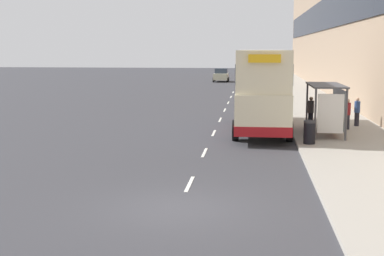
% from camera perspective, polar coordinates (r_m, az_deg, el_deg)
% --- Properties ---
extents(ground_plane, '(220.00, 220.00, 0.00)m').
position_cam_1_polar(ground_plane, '(14.92, -1.49, -8.55)').
color(ground_plane, '#38383D').
extents(pavement, '(5.00, 93.00, 0.14)m').
position_cam_1_polar(pavement, '(53.00, 11.40, 3.62)').
color(pavement, '#A39E93').
rests_on(pavement, ground_plane).
extents(terrace_facade, '(3.10, 93.00, 17.34)m').
position_cam_1_polar(terrace_facade, '(53.48, 16.04, 12.73)').
color(terrace_facade, '#9E846B').
rests_on(terrace_facade, ground_plane).
extents(lane_mark_0, '(0.12, 2.00, 0.01)m').
position_cam_1_polar(lane_mark_0, '(17.48, -0.26, -5.98)').
color(lane_mark_0, silver).
rests_on(lane_mark_0, ground_plane).
extents(lane_mark_1, '(0.12, 2.00, 0.01)m').
position_cam_1_polar(lane_mark_1, '(22.67, 1.34, -2.64)').
color(lane_mark_1, silver).
rests_on(lane_mark_1, ground_plane).
extents(lane_mark_2, '(0.12, 2.00, 0.01)m').
position_cam_1_polar(lane_mark_2, '(27.93, 2.34, -0.54)').
color(lane_mark_2, silver).
rests_on(lane_mark_2, ground_plane).
extents(lane_mark_3, '(0.12, 2.00, 0.01)m').
position_cam_1_polar(lane_mark_3, '(33.21, 3.02, 0.89)').
color(lane_mark_3, silver).
rests_on(lane_mark_3, ground_plane).
extents(lane_mark_4, '(0.12, 2.00, 0.01)m').
position_cam_1_polar(lane_mark_4, '(38.52, 3.51, 1.93)').
color(lane_mark_4, silver).
rests_on(lane_mark_4, ground_plane).
extents(lane_mark_5, '(0.12, 2.00, 0.01)m').
position_cam_1_polar(lane_mark_5, '(43.83, 3.88, 2.71)').
color(lane_mark_5, silver).
rests_on(lane_mark_5, ground_plane).
extents(lane_mark_6, '(0.12, 2.00, 0.01)m').
position_cam_1_polar(lane_mark_6, '(49.16, 4.18, 3.33)').
color(lane_mark_6, silver).
rests_on(lane_mark_6, ground_plane).
extents(lane_mark_7, '(0.12, 2.00, 0.01)m').
position_cam_1_polar(lane_mark_7, '(54.49, 4.41, 3.82)').
color(lane_mark_7, silver).
rests_on(lane_mark_7, ground_plane).
extents(bus_shelter, '(1.60, 4.20, 2.48)m').
position_cam_1_polar(bus_shelter, '(27.14, 14.50, 2.92)').
color(bus_shelter, '#4C4C51').
rests_on(bus_shelter, ground_plane).
extents(double_decker_bus_near, '(2.85, 10.26, 4.30)m').
position_cam_1_polar(double_decker_bus_near, '(28.62, 7.48, 4.21)').
color(double_decker_bus_near, beige).
rests_on(double_decker_bus_near, ground_plane).
extents(car_0, '(1.96, 4.56, 1.83)m').
position_cam_1_polar(car_0, '(82.03, 7.07, 5.95)').
color(car_0, maroon).
rests_on(car_0, ground_plane).
extents(car_1, '(2.05, 4.01, 1.80)m').
position_cam_1_polar(car_1, '(72.19, 3.12, 5.66)').
color(car_1, '#B7B799').
rests_on(car_1, ground_plane).
extents(pedestrian_at_shelter, '(0.33, 0.33, 1.67)m').
position_cam_1_polar(pedestrian_at_shelter, '(29.63, 12.55, 1.71)').
color(pedestrian_at_shelter, '#23232D').
rests_on(pedestrian_at_shelter, ground_plane).
extents(pedestrian_2, '(0.31, 0.31, 1.57)m').
position_cam_1_polar(pedestrian_2, '(30.82, 17.20, 1.69)').
color(pedestrian_2, '#23232D').
rests_on(pedestrian_2, ground_plane).
extents(pedestrian_3, '(0.32, 0.32, 1.61)m').
position_cam_1_polar(pedestrian_3, '(29.41, 16.25, 1.47)').
color(pedestrian_3, '#23232D').
rests_on(pedestrian_3, ground_plane).
extents(litter_bin, '(0.55, 0.55, 1.05)m').
position_cam_1_polar(litter_bin, '(24.50, 12.42, -0.43)').
color(litter_bin, black).
rests_on(litter_bin, ground_plane).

